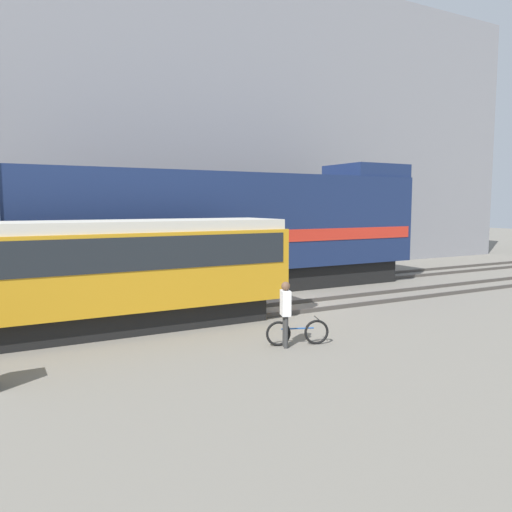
{
  "coord_description": "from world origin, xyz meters",
  "views": [
    {
      "loc": [
        -8.85,
        -15.06,
        3.6
      ],
      "look_at": [
        -0.57,
        0.18,
        1.8
      ],
      "focal_mm": 35.0,
      "sensor_mm": 36.0,
      "label": 1
    }
  ],
  "objects": [
    {
      "name": "building_backdrop",
      "position": [
        0.0,
        11.54,
        7.99
      ],
      "size": [
        46.43,
        6.0,
        15.98
      ],
      "color": "gray",
      "rests_on": "ground"
    },
    {
      "name": "track_far",
      "position": [
        0.0,
        3.38,
        0.07
      ],
      "size": [
        60.0,
        1.5,
        0.14
      ],
      "color": "#47423D",
      "rests_on": "ground"
    },
    {
      "name": "person",
      "position": [
        -2.33,
        -4.6,
        1.02
      ],
      "size": [
        0.33,
        0.41,
        1.68
      ],
      "color": "#333333",
      "rests_on": "ground"
    },
    {
      "name": "ground_plane",
      "position": [
        0.0,
        0.0,
        0.0
      ],
      "size": [
        120.0,
        120.0,
        0.0
      ],
      "primitive_type": "plane",
      "color": "slate"
    },
    {
      "name": "streetcar",
      "position": [
        -6.07,
        -0.82,
        1.8
      ],
      "size": [
        10.86,
        2.54,
        3.14
      ],
      "color": "black",
      "rests_on": "ground"
    },
    {
      "name": "bicycle",
      "position": [
        -1.95,
        -4.59,
        0.33
      ],
      "size": [
        1.57,
        0.69,
        0.71
      ],
      "color": "black",
      "rests_on": "ground"
    },
    {
      "name": "track_near",
      "position": [
        0.0,
        -0.82,
        0.07
      ],
      "size": [
        60.0,
        1.5,
        0.14
      ],
      "color": "#47423D",
      "rests_on": "ground"
    },
    {
      "name": "freight_locomotive",
      "position": [
        0.2,
        3.38,
        2.54
      ],
      "size": [
        16.99,
        3.04,
        5.43
      ],
      "color": "black",
      "rests_on": "ground"
    }
  ]
}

